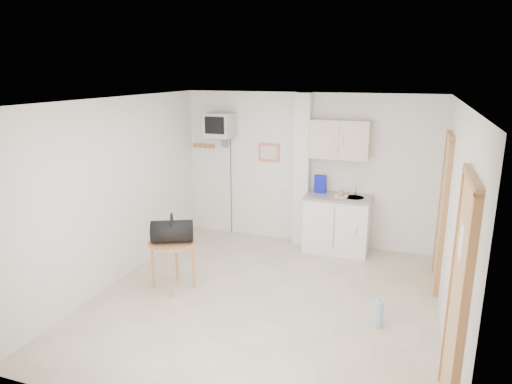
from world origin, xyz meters
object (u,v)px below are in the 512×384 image
(crt_television, at_px, (220,126))
(duffel_bag, at_px, (172,231))
(round_table, at_px, (172,248))
(water_bottle, at_px, (378,314))

(crt_television, bearing_deg, duffel_bag, -84.20)
(round_table, bearing_deg, crt_television, 95.31)
(duffel_bag, height_order, water_bottle, duffel_bag)
(crt_television, height_order, round_table, crt_television)
(crt_television, xyz_separation_m, water_bottle, (2.86, -2.18, -1.77))
(crt_television, distance_m, duffel_bag, 2.38)
(round_table, bearing_deg, duffel_bag, -39.99)
(round_table, xyz_separation_m, duffel_bag, (0.02, -0.02, 0.24))
(water_bottle, bearing_deg, round_table, 177.83)
(water_bottle, bearing_deg, duffel_bag, 178.17)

